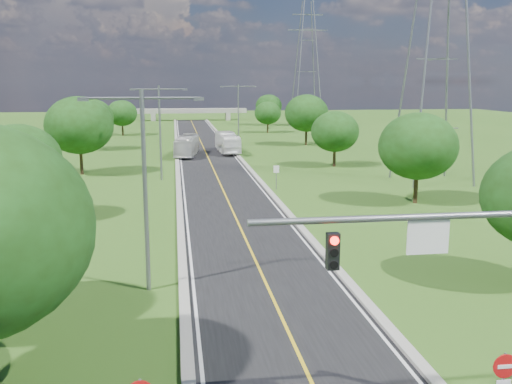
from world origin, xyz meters
TOP-DOWN VIEW (x-y plane):
  - ground at (0.00, 60.00)m, footprint 260.00×260.00m
  - road at (0.00, 66.00)m, footprint 8.00×150.00m
  - curb_left at (-4.25, 66.00)m, footprint 0.50×150.00m
  - curb_right at (4.25, 66.00)m, footprint 0.50×150.00m
  - signal_mast at (3.68, -1.00)m, footprint 8.54×0.33m
  - do_not_enter_right at (5.00, -1.52)m, footprint 0.76×0.11m
  - speed_limit_sign at (5.20, 37.98)m, footprint 0.55×0.09m
  - overpass at (0.00, 140.00)m, footprint 30.00×3.00m
  - streetlight_near_left at (-6.00, 12.00)m, footprint 5.90×0.25m
  - streetlight_mid_left at (-6.00, 45.00)m, footprint 5.90×0.25m
  - streetlight_far_right at (6.00, 78.00)m, footprint 5.90×0.25m
  - power_tower_near at (22.00, 40.00)m, footprint 9.00×6.40m
  - power_tower_far at (26.00, 115.00)m, footprint 9.00×6.40m
  - tree_lb at (-16.00, 28.00)m, footprint 6.30×6.30m
  - tree_lc at (-15.00, 50.00)m, footprint 7.56×7.56m
  - tree_ld at (-17.00, 74.00)m, footprint 6.72×6.72m
  - tree_le at (-14.50, 98.00)m, footprint 5.88×5.88m
  - tree_rb at (16.00, 30.00)m, footprint 6.72×6.72m
  - tree_rc at (15.00, 52.00)m, footprint 5.88×5.88m
  - tree_rd at (17.00, 76.00)m, footprint 7.14×7.14m
  - tree_re at (14.50, 100.00)m, footprint 5.46×5.46m
  - tree_rf at (18.00, 120.00)m, footprint 6.30×6.30m
  - bus_outbound at (3.20, 67.53)m, footprint 2.93×10.64m
  - bus_inbound at (-2.82, 64.72)m, footprint 3.83×10.42m

SIDE VIEW (x-z plane):
  - ground at x=0.00m, z-range 0.00..0.00m
  - road at x=0.00m, z-range 0.00..0.06m
  - curb_left at x=-4.25m, z-range 0.00..0.22m
  - curb_right at x=4.25m, z-range 0.00..0.22m
  - bus_inbound at x=-2.82m, z-range 0.06..2.90m
  - bus_outbound at x=3.20m, z-range 0.06..3.00m
  - speed_limit_sign at x=5.20m, z-range 0.40..2.80m
  - do_not_enter_right at x=5.00m, z-range 0.52..3.02m
  - overpass at x=0.00m, z-range 0.81..4.01m
  - tree_re at x=14.50m, z-range 0.85..7.20m
  - tree_le at x=-14.50m, z-range 0.91..7.75m
  - tree_rc at x=15.00m, z-range 0.91..7.75m
  - tree_lb at x=-16.00m, z-range 0.98..8.31m
  - tree_rf at x=18.00m, z-range 0.98..8.31m
  - signal_mast at x=3.68m, z-range 1.31..8.51m
  - tree_ld at x=-17.00m, z-range 1.05..8.86m
  - tree_rb at x=16.00m, z-range 1.05..8.86m
  - tree_rd at x=17.00m, z-range 1.11..9.42m
  - tree_lc at x=-15.00m, z-range 1.18..9.97m
  - streetlight_near_left at x=-6.00m, z-range 0.94..10.94m
  - streetlight_mid_left at x=-6.00m, z-range 0.94..10.94m
  - streetlight_far_right at x=6.00m, z-range 0.94..10.94m
  - power_tower_near at x=22.00m, z-range 0.01..28.01m
  - power_tower_far at x=26.00m, z-range 0.01..28.01m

